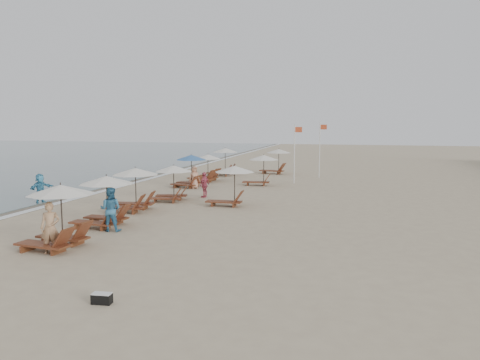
% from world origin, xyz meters
% --- Properties ---
extents(ground, '(160.00, 160.00, 0.00)m').
position_xyz_m(ground, '(0.00, 0.00, 0.00)').
color(ground, tan).
rests_on(ground, ground).
extents(wet_sand_band, '(3.20, 140.00, 0.01)m').
position_xyz_m(wet_sand_band, '(-12.50, 10.00, 0.00)').
color(wet_sand_band, '#6B5E4C').
rests_on(wet_sand_band, ground).
extents(foam_line, '(0.50, 140.00, 0.02)m').
position_xyz_m(foam_line, '(-11.20, 10.00, 0.01)').
color(foam_line, white).
rests_on(foam_line, ground).
extents(lounger_station_0, '(2.75, 2.38, 2.37)m').
position_xyz_m(lounger_station_0, '(-5.19, -4.39, 1.16)').
color(lounger_station_0, brown).
rests_on(lounger_station_0, ground).
extents(lounger_station_1, '(2.71, 2.39, 2.27)m').
position_xyz_m(lounger_station_1, '(-5.51, -0.68, 1.14)').
color(lounger_station_1, brown).
rests_on(lounger_station_1, ground).
extents(lounger_station_2, '(2.83, 2.43, 2.26)m').
position_xyz_m(lounger_station_2, '(-5.99, 2.97, 1.11)').
color(lounger_station_2, brown).
rests_on(lounger_station_2, ground).
extents(lounger_station_3, '(2.52, 2.22, 2.11)m').
position_xyz_m(lounger_station_3, '(-5.23, 6.38, 1.09)').
color(lounger_station_3, brown).
rests_on(lounger_station_3, ground).
extents(lounger_station_4, '(2.57, 2.21, 2.31)m').
position_xyz_m(lounger_station_4, '(-6.31, 12.20, 1.14)').
color(lounger_station_4, brown).
rests_on(lounger_station_4, ground).
extents(lounger_station_5, '(2.71, 2.66, 2.12)m').
position_xyz_m(lounger_station_5, '(-6.28, 15.62, 0.96)').
color(lounger_station_5, brown).
rests_on(lounger_station_5, ground).
extents(lounger_station_6, '(2.78, 2.65, 2.38)m').
position_xyz_m(lounger_station_6, '(-6.14, 19.97, 1.08)').
color(lounger_station_6, brown).
rests_on(lounger_station_6, ground).
extents(inland_station_0, '(2.70, 2.24, 2.22)m').
position_xyz_m(inland_station_0, '(-1.41, 5.69, 1.36)').
color(inland_station_0, brown).
rests_on(inland_station_0, ground).
extents(inland_station_1, '(2.70, 2.24, 2.22)m').
position_xyz_m(inland_station_1, '(-1.55, 14.46, 1.37)').
color(inland_station_1, brown).
rests_on(inland_station_1, ground).
extents(inland_station_2, '(2.89, 2.24, 2.22)m').
position_xyz_m(inland_station_2, '(-1.88, 22.37, 1.28)').
color(inland_station_2, brown).
rests_on(inland_station_2, ground).
extents(beachgoer_near, '(0.79, 0.67, 1.83)m').
position_xyz_m(beachgoer_near, '(-5.01, -4.97, 0.92)').
color(beachgoer_near, tan).
rests_on(beachgoer_near, ground).
extents(beachgoer_mid_a, '(1.01, 0.83, 1.89)m').
position_xyz_m(beachgoer_mid_a, '(-4.69, -1.41, 0.94)').
color(beachgoer_mid_a, teal).
rests_on(beachgoer_mid_a, ground).
extents(beachgoer_far_a, '(0.61, 0.99, 1.57)m').
position_xyz_m(beachgoer_far_a, '(-3.73, 8.14, 0.79)').
color(beachgoer_far_a, '#C85065').
rests_on(beachgoer_far_a, ground).
extents(beachgoer_far_b, '(0.92, 0.86, 1.58)m').
position_xyz_m(beachgoer_far_b, '(-5.68, 11.68, 0.79)').
color(beachgoer_far_b, tan).
rests_on(beachgoer_far_b, ground).
extents(waterline_walker, '(0.81, 1.66, 1.71)m').
position_xyz_m(waterline_walker, '(-12.17, 3.85, 0.86)').
color(waterline_walker, teal).
rests_on(waterline_walker, ground).
extents(duffel_bag, '(0.53, 0.30, 0.28)m').
position_xyz_m(duffel_bag, '(-0.77, -8.71, 0.14)').
color(duffel_bag, black).
rests_on(duffel_bag, ground).
extents(flag_pole_near, '(0.60, 0.08, 4.46)m').
position_xyz_m(flag_pole_near, '(0.73, 16.14, 2.48)').
color(flag_pole_near, silver).
rests_on(flag_pole_near, ground).
extents(flag_pole_far, '(0.60, 0.08, 4.61)m').
position_xyz_m(flag_pole_far, '(2.24, 20.37, 2.55)').
color(flag_pole_far, silver).
rests_on(flag_pole_far, ground).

